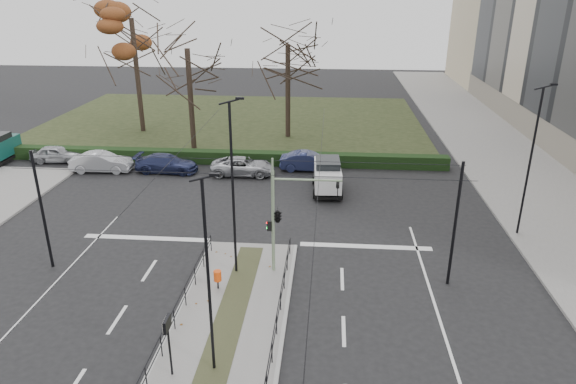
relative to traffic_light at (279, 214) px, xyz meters
name	(u,v)px	position (x,y,z in m)	size (l,w,h in m)	color
ground	(237,298)	(-1.69, -2.34, -3.11)	(140.00, 140.00, 0.00)	black
median_island	(226,331)	(-1.69, -4.84, -3.04)	(4.40, 15.00, 0.14)	slate
sidewalk_east	(502,156)	(16.31, 19.66, -3.04)	(8.00, 90.00, 0.14)	slate
park	(234,121)	(-7.69, 29.66, -3.06)	(38.00, 26.00, 0.10)	black
hedge	(203,157)	(-7.69, 16.26, -2.61)	(38.00, 1.00, 1.00)	black
median_railing	(225,314)	(-1.69, -4.94, -2.13)	(4.14, 13.24, 0.92)	black
catenary	(241,213)	(-1.69, -0.72, 0.32)	(20.00, 34.00, 6.00)	black
traffic_light	(279,214)	(0.00, 0.00, 0.00)	(3.46, 1.98, 5.09)	gray
litter_bin	(218,276)	(-2.63, -1.86, -2.32)	(0.35, 0.35, 0.90)	black
info_panel	(168,331)	(-3.10, -7.48, -1.11)	(0.13, 0.62, 2.36)	black
streetlamp_median_near	(209,277)	(-1.66, -7.05, 0.82)	(0.62, 0.13, 7.45)	black
streetlamp_median_far	(233,188)	(-2.06, -0.27, 1.33)	(0.70, 0.14, 8.44)	black
streetlamp_sidewalk	(531,161)	(12.83, 5.13, 1.25)	(0.69, 0.14, 8.30)	black
parked_car_first	(57,154)	(-19.21, 15.48, -2.44)	(1.58, 3.92, 1.33)	#A1A3A8
parked_car_second	(102,162)	(-14.71, 13.57, -2.36)	(1.57, 4.50, 1.48)	#A1A3A8
parked_car_third	(167,163)	(-9.84, 13.87, -2.43)	(1.89, 4.64, 1.35)	#21274D
parked_car_fourth	(243,166)	(-4.07, 13.77, -2.45)	(2.16, 4.68, 1.30)	#A1A3A8
white_van	(327,175)	(2.15, 10.93, -1.92)	(2.10, 4.25, 2.27)	silver
rust_tree	(131,18)	(-15.63, 25.05, 7.26)	(9.65, 9.65, 13.51)	black
bare_tree_center	(288,52)	(-1.61, 24.22, 4.60)	(8.22, 8.22, 10.90)	black
bare_tree_near	(188,56)	(-9.34, 19.89, 4.65)	(7.30, 7.30, 10.97)	black
parked_car_fifth	(309,161)	(0.71, 15.14, -2.40)	(1.49, 4.28, 1.41)	#21274D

